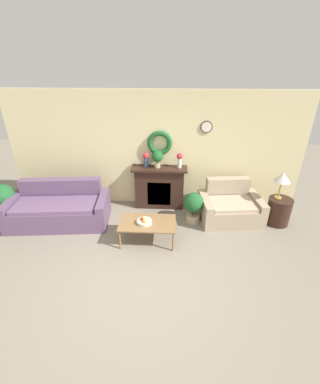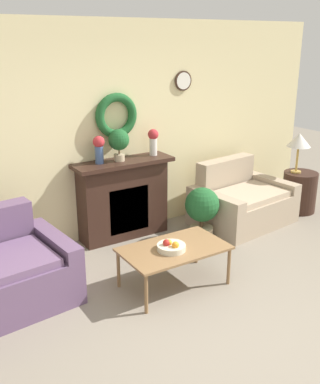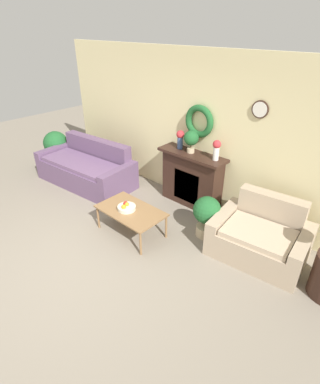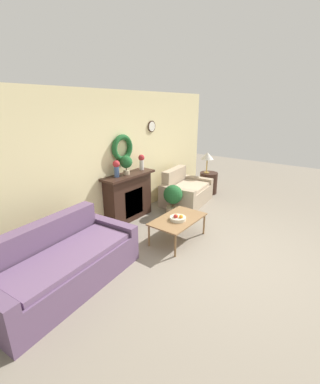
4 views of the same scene
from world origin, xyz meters
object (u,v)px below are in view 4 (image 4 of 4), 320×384
Objects in this scene: couch_left at (63,264)px; vase_on_mantel_right at (141,161)px; vase_on_mantel_left at (116,167)px; potted_plant_on_mantel at (126,163)px; table_lamp at (207,156)px; fruit_bowl at (178,218)px; loveseat_right at (185,191)px; coffee_table at (178,220)px; potted_plant_floor_by_loveseat at (173,197)px; side_table_by_loveseat at (208,183)px; fireplace at (129,196)px.

vase_on_mantel_right reaches higher than couch_left.
vase_on_mantel_left is 0.26m from potted_plant_on_mantel.
fruit_bowl is at bearing -162.48° from table_lamp.
loveseat_right is at bearing -13.49° from vase_on_mantel_left.
loveseat_right is at bearing 27.87° from coffee_table.
coffee_table is (2.01, -0.59, 0.08)m from couch_left.
vase_on_mantel_right is (-2.12, 0.55, 0.16)m from table_lamp.
potted_plant_floor_by_loveseat is (2.94, 0.16, 0.10)m from couch_left.
table_lamp is 0.83× the size of potted_plant_floor_by_loveseat.
fruit_bowl is at bearing -115.00° from vase_on_mantel_right.
vase_on_mantel_right reaches higher than table_lamp.
vase_on_mantel_left is (-2.88, 0.55, 0.16)m from table_lamp.
table_lamp is at bearing -11.61° from loveseat_right.
side_table_by_loveseat is (2.79, 0.80, -0.10)m from coffee_table.
fireplace is 3.79× the size of vase_on_mantel_left.
fireplace is 0.84m from vase_on_mantel_right.
potted_plant_on_mantel is (-1.66, 0.44, 0.98)m from loveseat_right.
vase_on_mantel_right is at bearing 116.97° from potted_plant_floor_by_loveseat.
vase_on_mantel_right is (0.67, 1.43, 0.75)m from fruit_bowl.
coffee_table is at bearing -94.20° from potted_plant_on_mantel.
vase_on_mantel_left is 0.48× the size of potted_plant_floor_by_loveseat.
potted_plant_floor_by_loveseat is (0.33, -0.64, -0.81)m from vase_on_mantel_right.
couch_left is at bearing 162.35° from fruit_bowl.
side_table_by_loveseat reaches higher than fruit_bowl.
table_lamp is 2.94m from vase_on_mantel_left.
couch_left is (-2.16, -0.80, -0.20)m from fireplace.
fireplace is 2.20× the size of table_lamp.
potted_plant_floor_by_loveseat is at bearing -178.62° from side_table_by_loveseat.
table_lamp is (0.96, -0.09, 0.77)m from loveseat_right.
loveseat_right is at bearing 174.87° from table_lamp.
couch_left is 2.89m from vase_on_mantel_right.
fireplace is 1.01m from potted_plant_floor_by_loveseat.
fruit_bowl is at bearing -86.10° from vase_on_mantel_left.
vase_on_mantel_left is (-0.16, 1.39, 0.83)m from coffee_table.
couch_left is 2.45m from potted_plant_on_mantel.
side_table_by_loveseat is 1.86m from potted_plant_floor_by_loveseat.
fireplace reaches higher than loveseat_right.
loveseat_right is 1.56m from vase_on_mantel_right.
loveseat_right is at bearing 27.90° from fruit_bowl.
couch_left is 2.22m from vase_on_mantel_left.
loveseat_right is 2.36× the size of side_table_by_loveseat.
vase_on_mantel_right is (0.76, 0.00, 0.00)m from vase_on_mantel_left.
loveseat_right is (3.78, 0.34, -0.02)m from couch_left.
potted_plant_on_mantel is at bearing -4.43° from vase_on_mantel_left.
vase_on_mantel_left is 0.99× the size of vase_on_mantel_right.
coffee_table is 1.55× the size of potted_plant_floor_by_loveseat.
table_lamp reaches higher than loveseat_right.
fireplace is 1.18× the size of coffee_table.
vase_on_mantel_right is at bearing 0.00° from vase_on_mantel_left.
potted_plant_on_mantel reaches higher than table_lamp.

